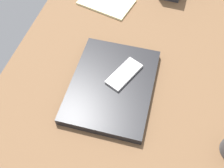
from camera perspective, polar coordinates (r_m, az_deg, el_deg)
The scene contains 4 objects.
desk_surface at distance 85.83cm, azimuth 5.50°, elevation 2.84°, with size 120.00×80.00×3.00cm, color brown.
laptop_closed at distance 78.89cm, azimuth -0.00°, elevation -0.31°, with size 30.55×23.42×2.47cm, color black.
cell_phone_on_laptop at distance 79.20cm, azimuth 2.57°, elevation 2.13°, with size 12.76×9.30×1.06cm.
notepad at distance 105.22cm, azimuth -1.18°, elevation 16.86°, with size 12.17×18.97×0.80cm, color #F2EDB2.
Camera 1 is at (-51.36, -6.21, 69.98)cm, focal length 43.47 mm.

